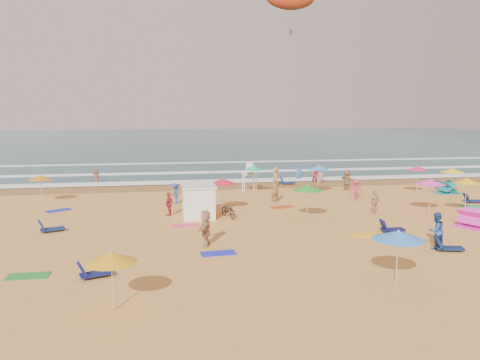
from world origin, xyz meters
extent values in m
plane|color=gold|center=(0.00, 0.00, 0.00)|extent=(220.00, 220.00, 0.00)
cube|color=#0C4756|center=(0.00, 84.00, 0.00)|extent=(220.00, 140.00, 0.18)
plane|color=olive|center=(0.00, 12.50, 0.01)|extent=(220.00, 220.00, 0.00)
cube|color=white|center=(0.00, 15.00, 0.10)|extent=(200.00, 2.20, 0.05)
cube|color=white|center=(0.00, 22.00, 0.10)|extent=(200.00, 1.60, 0.05)
cube|color=white|center=(0.00, 32.00, 0.10)|extent=(200.00, 1.20, 0.05)
cube|color=white|center=(-2.06, -0.05, 1.00)|extent=(2.00, 2.00, 2.00)
cube|color=silver|center=(-2.06, -0.05, 2.06)|extent=(2.20, 2.20, 0.12)
imported|color=black|center=(-0.16, -0.35, 0.47)|extent=(1.19, 1.91, 0.95)
cone|color=orange|center=(-6.07, -13.92, 1.90)|extent=(1.73, 1.73, 0.35)
cone|color=#318DE0|center=(8.33, 6.85, 2.27)|extent=(1.83, 1.83, 0.35)
cone|color=#3280E5|center=(4.71, -13.30, 2.05)|extent=(1.99, 1.99, 0.35)
cone|color=#FB37B7|center=(13.36, -1.38, 2.17)|extent=(1.97, 1.97, 0.35)
cone|color=#FFAD15|center=(15.44, -2.19, 2.31)|extent=(1.58, 1.58, 0.35)
cone|color=orange|center=(-13.30, 6.58, 1.97)|extent=(1.73, 1.73, 0.35)
cone|color=#C82C55|center=(16.42, 5.52, 2.22)|extent=(1.65, 1.65, 0.35)
cone|color=green|center=(4.63, -1.95, 2.10)|extent=(1.94, 1.94, 0.35)
cone|color=#17BE7E|center=(3.07, 7.72, 2.24)|extent=(1.54, 1.54, 0.35)
cone|color=red|center=(-0.31, 1.23, 2.15)|extent=(1.89, 1.89, 0.35)
cone|color=yellow|center=(19.59, 5.50, 1.96)|extent=(1.94, 1.94, 0.35)
cube|color=#101553|center=(-7.09, -10.45, 0.17)|extent=(1.41, 0.96, 0.34)
cube|color=#102151|center=(-10.58, -2.33, 0.17)|extent=(1.41, 0.97, 0.34)
cube|color=#0E1E46|center=(9.54, -9.49, 0.17)|extent=(1.40, 0.88, 0.34)
cube|color=#0F124E|center=(8.56, -5.60, 0.17)|extent=(1.32, 0.61, 0.34)
cube|color=#101B52|center=(18.71, 1.42, 0.17)|extent=(1.37, 0.75, 0.34)
cube|color=#0E1A4A|center=(20.56, 8.30, 0.17)|extent=(1.41, 1.00, 0.34)
cube|color=navy|center=(7.32, 12.50, 0.17)|extent=(1.36, 0.72, 0.34)
cube|color=#1B30A9|center=(-11.50, 3.69, 0.01)|extent=(1.89, 1.67, 0.03)
cube|color=#21862A|center=(-9.94, -9.82, 0.01)|extent=(1.70, 0.86, 0.03)
cube|color=orange|center=(-3.24, 9.14, 0.01)|extent=(1.89, 1.37, 0.03)
cube|color=#F73A67|center=(-3.00, -2.12, 0.01)|extent=(1.73, 0.91, 0.03)
cube|color=#BA4017|center=(4.12, 2.24, 0.01)|extent=(1.87, 1.29, 0.03)
cube|color=#2127D4|center=(-1.73, -7.98, 0.01)|extent=(1.77, 1.00, 0.03)
cube|color=#25955D|center=(17.86, 0.27, 0.01)|extent=(1.86, 1.26, 0.03)
cube|color=yellow|center=(6.76, -5.94, 0.01)|extent=(1.76, 0.98, 0.03)
imported|color=tan|center=(10.52, 12.53, 0.77)|extent=(1.04, 0.66, 1.53)
imported|color=tan|center=(9.65, -0.89, 0.81)|extent=(1.02, 0.80, 1.62)
imported|color=#C0304E|center=(10.40, 3.87, 0.83)|extent=(1.14, 0.75, 1.66)
imported|color=tan|center=(5.94, 11.75, 0.88)|extent=(0.99, 1.01, 1.75)
imported|color=brown|center=(-10.59, 16.22, 0.56)|extent=(0.95, 0.83, 1.63)
imported|color=#2875BE|center=(9.17, 15.25, 0.67)|extent=(0.78, 0.66, 1.84)
imported|color=#223EA2|center=(-3.41, 4.88, 0.77)|extent=(0.86, 1.12, 1.53)
imported|color=tan|center=(-2.21, -6.54, 0.93)|extent=(0.91, 1.80, 1.86)
imported|color=#AE8350|center=(11.55, 8.54, 0.90)|extent=(1.06, 1.76, 1.81)
imported|color=#BA2E3B|center=(-3.93, 0.81, 0.79)|extent=(0.75, 1.00, 1.58)
imported|color=#CA3246|center=(10.44, 13.67, 0.68)|extent=(0.96, 0.78, 1.86)
imported|color=#21479D|center=(9.12, -8.91, 0.92)|extent=(1.05, 0.92, 1.85)
imported|color=brown|center=(4.03, 4.23, 0.88)|extent=(0.71, 0.54, 1.77)
cube|color=#3F3326|center=(20.30, 59.21, 21.73)|extent=(0.40, 0.30, 0.90)
camera|label=1|loc=(-4.27, -29.73, 6.81)|focal=35.00mm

